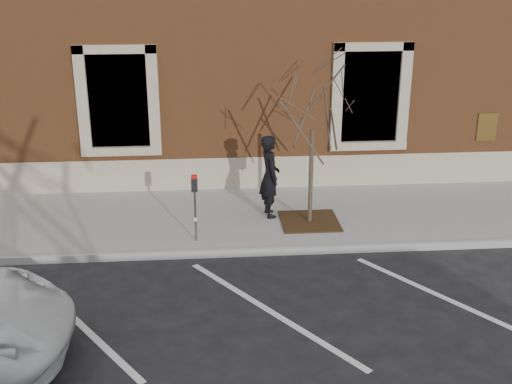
{
  "coord_description": "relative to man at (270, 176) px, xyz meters",
  "views": [
    {
      "loc": [
        -0.98,
        -11.52,
        5.54
      ],
      "look_at": [
        0.0,
        0.6,
        1.1
      ],
      "focal_mm": 45.0,
      "sensor_mm": 36.0,
      "label": 1
    }
  ],
  "objects": [
    {
      "name": "ground",
      "position": [
        -0.39,
        -1.68,
        -1.07
      ],
      "size": [
        120.0,
        120.0,
        0.0
      ],
      "primitive_type": "plane",
      "color": "#28282B",
      "rests_on": "ground"
    },
    {
      "name": "sidewalk_near",
      "position": [
        -0.39,
        0.07,
        -0.99
      ],
      "size": [
        40.0,
        3.5,
        0.15
      ],
      "primitive_type": "cube",
      "color": "gray",
      "rests_on": "ground"
    },
    {
      "name": "parking_stripes",
      "position": [
        -0.39,
        -3.88,
        -1.06
      ],
      "size": [
        28.0,
        4.4,
        0.01
      ],
      "primitive_type": null,
      "color": "silver",
      "rests_on": "ground"
    },
    {
      "name": "man",
      "position": [
        0.0,
        0.0,
        0.0
      ],
      "size": [
        0.53,
        0.73,
        1.83
      ],
      "primitive_type": "imported",
      "rotation": [
        0.0,
        0.0,
        1.72
      ],
      "color": "black",
      "rests_on": "sidewalk_near"
    },
    {
      "name": "curb_near",
      "position": [
        -0.39,
        -1.73,
        -0.99
      ],
      "size": [
        40.0,
        0.12,
        0.15
      ],
      "primitive_type": "cube",
      "color": "#9E9E99",
      "rests_on": "ground"
    },
    {
      "name": "sapling",
      "position": [
        0.83,
        -0.47,
        1.71
      ],
      "size": [
        2.25,
        2.25,
        3.76
      ],
      "color": "#503A30",
      "rests_on": "sidewalk_near"
    },
    {
      "name": "building_civic",
      "position": [
        -0.39,
        6.06,
        2.93
      ],
      "size": [
        40.0,
        8.62,
        8.0
      ],
      "color": "brown",
      "rests_on": "ground"
    },
    {
      "name": "parking_meter",
      "position": [
        -1.62,
        -1.25,
        0.05
      ],
      "size": [
        0.13,
        0.1,
        1.4
      ],
      "rotation": [
        0.0,
        0.0,
        -0.05
      ],
      "color": "#595B60",
      "rests_on": "sidewalk_near"
    },
    {
      "name": "tree_grate",
      "position": [
        0.83,
        -0.47,
        -0.9
      ],
      "size": [
        1.25,
        1.25,
        0.03
      ],
      "primitive_type": "cube",
      "color": "#382212",
      "rests_on": "sidewalk_near"
    }
  ]
}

